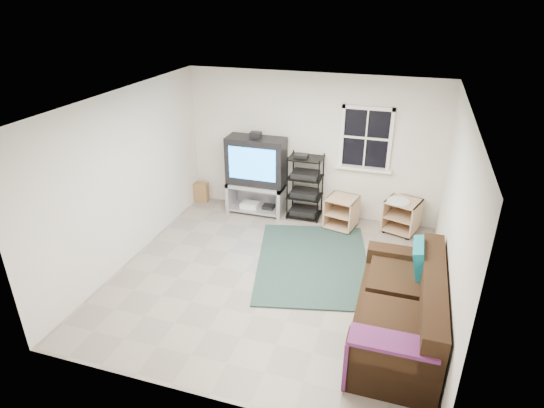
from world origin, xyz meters
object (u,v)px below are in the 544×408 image
(av_rack, at_px, (305,191))
(sofa, at_px, (401,312))
(tv_unit, at_px, (256,169))
(side_table_right, at_px, (402,213))
(side_table_left, at_px, (342,211))

(av_rack, xyz_separation_m, sofa, (1.87, -2.79, -0.17))
(tv_unit, height_order, side_table_right, tv_unit)
(av_rack, relative_size, side_table_left, 2.05)
(sofa, bearing_deg, side_table_right, 92.57)
(tv_unit, xyz_separation_m, av_rack, (0.92, 0.05, -0.33))
(side_table_right, height_order, sofa, sofa)
(sofa, bearing_deg, tv_unit, 135.44)
(tv_unit, xyz_separation_m, sofa, (2.79, -2.75, -0.51))
(tv_unit, relative_size, side_table_left, 2.65)
(side_table_left, height_order, sofa, sofa)
(av_rack, bearing_deg, side_table_right, -0.67)
(side_table_left, distance_m, sofa, 2.84)
(sofa, bearing_deg, side_table_left, 113.67)
(side_table_right, distance_m, sofa, 2.78)
(tv_unit, relative_size, av_rack, 1.29)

